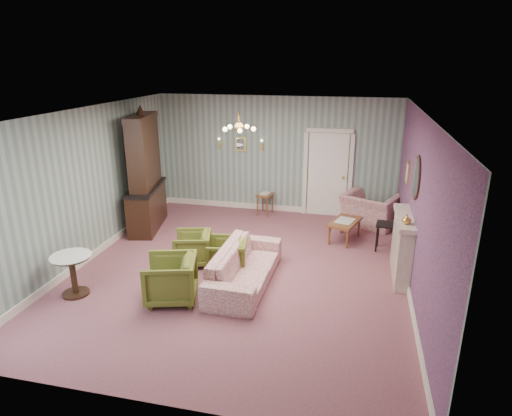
% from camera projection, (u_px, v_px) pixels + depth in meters
% --- Properties ---
extents(floor, '(7.00, 7.00, 0.00)m').
position_uv_depth(floor, '(241.00, 270.00, 8.27)').
color(floor, '#894F5C').
rests_on(floor, ground).
extents(ceiling, '(7.00, 7.00, 0.00)m').
position_uv_depth(ceiling, '(239.00, 112.00, 7.34)').
color(ceiling, white).
rests_on(ceiling, ground).
extents(wall_back, '(6.00, 0.00, 6.00)m').
position_uv_depth(wall_back, '(276.00, 155.00, 11.03)').
color(wall_back, slate).
rests_on(wall_back, ground).
extents(wall_front, '(6.00, 0.00, 6.00)m').
position_uv_depth(wall_front, '(153.00, 293.00, 4.58)').
color(wall_front, slate).
rests_on(wall_front, ground).
extents(wall_left, '(0.00, 7.00, 7.00)m').
position_uv_depth(wall_left, '(88.00, 185.00, 8.44)').
color(wall_left, slate).
rests_on(wall_left, ground).
extents(wall_right, '(0.00, 7.00, 7.00)m').
position_uv_depth(wall_right, '(419.00, 208.00, 7.17)').
color(wall_right, slate).
rests_on(wall_right, ground).
extents(wall_right_floral, '(0.00, 7.00, 7.00)m').
position_uv_depth(wall_right_floral, '(418.00, 208.00, 7.17)').
color(wall_right_floral, '#AE5782').
rests_on(wall_right_floral, ground).
extents(door, '(1.12, 0.12, 2.16)m').
position_uv_depth(door, '(328.00, 173.00, 10.84)').
color(door, white).
rests_on(door, floor).
extents(olive_chair_a, '(0.93, 0.97, 0.82)m').
position_uv_depth(olive_chair_a, '(170.00, 277.00, 7.12)').
color(olive_chair_a, '#5D6322').
rests_on(olive_chair_a, floor).
extents(olive_chair_b, '(0.75, 0.78, 0.71)m').
position_uv_depth(olive_chair_b, '(227.00, 254.00, 8.08)').
color(olive_chair_b, '#5D6322').
rests_on(olive_chair_b, floor).
extents(olive_chair_c, '(0.78, 0.81, 0.69)m').
position_uv_depth(olive_chair_c, '(192.00, 246.00, 8.43)').
color(olive_chair_c, '#5D6322').
rests_on(olive_chair_c, floor).
extents(sofa_chintz, '(0.70, 2.24, 0.87)m').
position_uv_depth(sofa_chintz, '(245.00, 260.00, 7.65)').
color(sofa_chintz, '#9A3E56').
rests_on(sofa_chintz, floor).
extents(wingback_chair, '(1.41, 1.20, 1.04)m').
position_uv_depth(wingback_chair, '(371.00, 204.00, 10.30)').
color(wingback_chair, '#9A3E56').
rests_on(wingback_chair, floor).
extents(dresser, '(0.89, 1.73, 2.75)m').
position_uv_depth(dresser, '(144.00, 170.00, 9.89)').
color(dresser, black).
rests_on(dresser, floor).
extents(fireplace, '(0.30, 1.40, 1.16)m').
position_uv_depth(fireplace, '(402.00, 247.00, 7.85)').
color(fireplace, beige).
rests_on(fireplace, floor).
extents(mantel_vase, '(0.15, 0.15, 0.15)m').
position_uv_depth(mantel_vase, '(407.00, 220.00, 7.27)').
color(mantel_vase, gold).
rests_on(mantel_vase, fireplace).
extents(oval_mirror, '(0.04, 0.76, 0.84)m').
position_uv_depth(oval_mirror, '(416.00, 178.00, 7.42)').
color(oval_mirror, white).
rests_on(oval_mirror, wall_right).
extents(framed_print, '(0.04, 0.34, 0.42)m').
position_uv_depth(framed_print, '(408.00, 173.00, 8.74)').
color(framed_print, gold).
rests_on(framed_print, wall_right).
extents(coffee_table, '(0.74, 1.00, 0.46)m').
position_uv_depth(coffee_table, '(344.00, 230.00, 9.53)').
color(coffee_table, brown).
rests_on(coffee_table, floor).
extents(side_table_black, '(0.43, 0.43, 0.58)m').
position_uv_depth(side_table_black, '(385.00, 237.00, 9.02)').
color(side_table_black, black).
rests_on(side_table_black, floor).
extents(pedestal_table, '(0.80, 0.80, 0.72)m').
position_uv_depth(pedestal_table, '(73.00, 275.00, 7.29)').
color(pedestal_table, black).
rests_on(pedestal_table, floor).
extents(nesting_table, '(0.42, 0.49, 0.57)m').
position_uv_depth(nesting_table, '(265.00, 203.00, 11.13)').
color(nesting_table, brown).
rests_on(nesting_table, floor).
extents(gilt_mirror_back, '(0.28, 0.06, 0.36)m').
position_uv_depth(gilt_mirror_back, '(241.00, 144.00, 11.11)').
color(gilt_mirror_back, gold).
rests_on(gilt_mirror_back, wall_back).
extents(sconce_left, '(0.16, 0.12, 0.30)m').
position_uv_depth(sconce_left, '(220.00, 143.00, 11.21)').
color(sconce_left, gold).
rests_on(sconce_left, wall_back).
extents(sconce_right, '(0.16, 0.12, 0.30)m').
position_uv_depth(sconce_right, '(262.00, 145.00, 10.97)').
color(sconce_right, gold).
rests_on(sconce_right, wall_back).
extents(chandelier, '(0.56, 0.56, 0.36)m').
position_uv_depth(chandelier, '(239.00, 128.00, 7.42)').
color(chandelier, gold).
rests_on(chandelier, ceiling).
extents(burgundy_cushion, '(0.41, 0.28, 0.39)m').
position_uv_depth(burgundy_cushion, '(369.00, 208.00, 10.19)').
color(burgundy_cushion, maroon).
rests_on(burgundy_cushion, wingback_chair).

